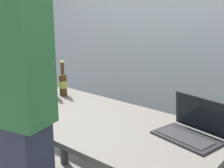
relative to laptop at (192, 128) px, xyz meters
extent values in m
cube|color=#56514C|center=(-0.57, -0.14, -0.06)|extent=(1.59, 0.76, 0.03)
cylinder|color=#2D2D30|center=(-1.31, 0.18, -0.43)|extent=(0.07, 0.07, 0.70)
cube|color=black|center=(-0.01, -0.04, -0.04)|extent=(0.38, 0.27, 0.01)
cube|color=#232326|center=(-0.01, -0.06, -0.03)|extent=(0.31, 0.18, 0.00)
cube|color=black|center=(0.01, 0.07, 0.06)|extent=(0.35, 0.09, 0.20)
cube|color=black|center=(0.01, 0.07, 0.06)|extent=(0.32, 0.08, 0.18)
cylinder|color=#472B14|center=(-1.14, 0.06, 0.04)|extent=(0.06, 0.06, 0.17)
cone|color=#472B14|center=(-1.14, 0.06, 0.13)|extent=(0.06, 0.06, 0.02)
cylinder|color=#472B14|center=(-1.14, 0.06, 0.18)|extent=(0.03, 0.03, 0.08)
cylinder|color=#BFB74C|center=(-1.14, 0.06, 0.23)|extent=(0.03, 0.03, 0.01)
cylinder|color=#94A23A|center=(-1.14, 0.06, 0.04)|extent=(0.06, 0.06, 0.06)
cylinder|color=#1E5123|center=(-1.15, -0.03, 0.05)|extent=(0.07, 0.07, 0.19)
cone|color=#1E5123|center=(-1.15, -0.03, 0.15)|extent=(0.07, 0.07, 0.02)
cylinder|color=#1E5123|center=(-1.15, -0.03, 0.20)|extent=(0.02, 0.02, 0.07)
cylinder|color=#BFB74C|center=(-1.15, -0.03, 0.24)|extent=(0.03, 0.03, 0.01)
cylinder|color=#CAC475|center=(-1.15, -0.03, 0.05)|extent=(0.07, 0.07, 0.07)
cube|color=#2D6B38|center=(-0.56, -0.75, 0.44)|extent=(0.44, 0.28, 0.62)
cube|color=#99A3AD|center=(-0.57, 0.78, 0.52)|extent=(6.00, 0.10, 2.60)
camera|label=1|loc=(0.60, -1.40, 0.63)|focal=46.26mm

